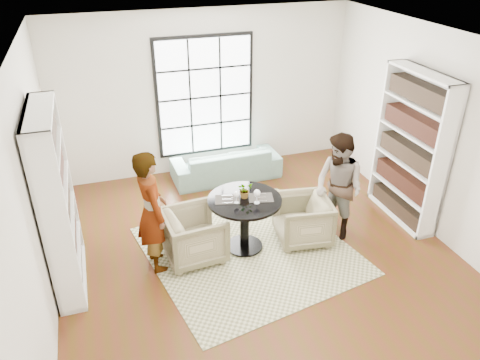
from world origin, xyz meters
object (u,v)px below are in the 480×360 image
object	(u,v)px
pedestal_table	(245,213)
person_right	(339,187)
armchair_right	(302,220)
wine_glass_left	(236,195)
armchair_left	(194,235)
flower_centerpiece	(245,190)
wine_glass_right	(257,194)
sofa	(226,163)
person_left	(152,212)

from	to	relation	value
pedestal_table	person_right	world-z (taller)	person_right
armchair_right	wine_glass_left	size ratio (longest dim) A/B	4.35
armchair_left	flower_centerpiece	bearing A→B (deg)	-91.72
person_right	wine_glass_right	bearing A→B (deg)	-104.89
sofa	flower_centerpiece	size ratio (longest dim) A/B	8.54
pedestal_table	wine_glass_right	xyz separation A→B (m)	(0.13, -0.16, 0.38)
armchair_right	person_right	world-z (taller)	person_right
person_left	person_right	size ratio (longest dim) A/B	1.07
wine_glass_left	armchair_left	bearing A→B (deg)	173.23
pedestal_table	flower_centerpiece	size ratio (longest dim) A/B	4.49
pedestal_table	person_right	xyz separation A→B (m)	(1.43, -0.08, 0.22)
pedestal_table	wine_glass_right	world-z (taller)	wine_glass_right
armchair_left	pedestal_table	bearing A→B (deg)	-95.30
wine_glass_right	flower_centerpiece	xyz separation A→B (m)	(-0.11, 0.20, -0.03)
wine_glass_right	pedestal_table	bearing A→B (deg)	128.96
wine_glass_left	wine_glass_right	bearing A→B (deg)	-18.15
armchair_left	armchair_right	bearing A→B (deg)	-97.97
sofa	wine_glass_left	xyz separation A→B (m)	(-0.51, -2.27, 0.67)
pedestal_table	person_right	bearing A→B (deg)	-3.21
sofa	person_left	bearing A→B (deg)	51.38
sofa	flower_centerpiece	world-z (taller)	flower_centerpiece
sofa	person_right	xyz separation A→B (m)	(1.06, -2.28, 0.53)
person_right	wine_glass_left	world-z (taller)	person_right
pedestal_table	sofa	distance (m)	2.25
pedestal_table	sofa	bearing A→B (deg)	80.45
pedestal_table	armchair_right	size ratio (longest dim) A/B	1.34
person_left	wine_glass_right	bearing A→B (deg)	-103.97
armchair_right	person_left	world-z (taller)	person_left
pedestal_table	wine_glass_right	distance (m)	0.43
wine_glass_left	wine_glass_right	xyz separation A→B (m)	(0.27, -0.09, 0.02)
armchair_left	wine_glass_right	bearing A→B (deg)	-105.39
armchair_right	flower_centerpiece	xyz separation A→B (m)	(-0.87, 0.13, 0.60)
pedestal_table	armchair_left	bearing A→B (deg)	179.70
person_left	wine_glass_left	size ratio (longest dim) A/B	9.73
armchair_left	sofa	bearing A→B (deg)	-31.87
armchair_left	wine_glass_right	distance (m)	1.07
pedestal_table	sofa	xyz separation A→B (m)	(0.37, 2.20, -0.31)
sofa	person_right	bearing A→B (deg)	113.45
armchair_right	flower_centerpiece	bearing A→B (deg)	-90.17
pedestal_table	armchair_left	distance (m)	0.78
wine_glass_right	flower_centerpiece	distance (m)	0.23
armchair_right	person_right	distance (m)	0.72
person_right	armchair_left	bearing A→B (deg)	-110.39
armchair_left	wine_glass_left	xyz separation A→B (m)	(0.60, -0.07, 0.59)
wine_glass_right	flower_centerpiece	world-z (taller)	flower_centerpiece
person_left	person_right	world-z (taller)	person_left
person_right	wine_glass_right	distance (m)	1.32
pedestal_table	wine_glass_right	bearing A→B (deg)	-51.04
pedestal_table	flower_centerpiece	xyz separation A→B (m)	(0.02, 0.05, 0.35)
sofa	person_left	xyz separation A→B (m)	(-1.66, -2.20, 0.58)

